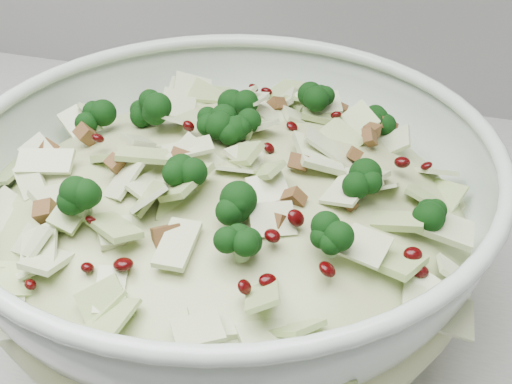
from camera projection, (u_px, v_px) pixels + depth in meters
The scene contains 2 objects.
mixing_bowl at pixel (229, 228), 0.51m from camera, with size 0.41×0.41×0.15m.
salad at pixel (228, 201), 0.50m from camera, with size 0.41×0.41×0.15m.
Camera 1 is at (-0.39, 1.22, 1.29)m, focal length 50.00 mm.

